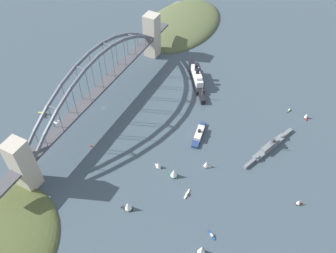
# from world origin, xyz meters

# --- Properties ---
(ground_plane) EXTENTS (1400.00, 1400.00, 0.00)m
(ground_plane) POSITION_xyz_m (0.00, 0.00, 0.00)
(ground_plane) COLOR #3D4C56
(harbor_arch_bridge) EXTENTS (286.74, 15.80, 70.16)m
(harbor_arch_bridge) POSITION_xyz_m (0.00, -0.00, 29.13)
(harbor_arch_bridge) COLOR #BCB29E
(harbor_arch_bridge) RESTS_ON ground
(headland_west_shore) EXTENTS (152.62, 94.34, 22.26)m
(headland_west_shore) POSITION_xyz_m (-195.64, 1.35, 0.00)
(headland_west_shore) COLOR #515B38
(headland_west_shore) RESTS_ON ground
(ocean_liner) EXTENTS (66.85, 48.72, 20.65)m
(ocean_liner) POSITION_xyz_m (-85.56, 72.37, 6.08)
(ocean_liner) COLOR black
(ocean_liner) RESTS_ON ground
(naval_cruiser) EXTENTS (68.17, 29.06, 17.24)m
(naval_cruiser) POSITION_xyz_m (-25.13, 175.95, 2.93)
(naval_cruiser) COLOR slate
(naval_cruiser) RESTS_ON ground
(harbor_ferry_steamer) EXTENTS (35.36, 11.26, 8.44)m
(harbor_ferry_steamer) POSITION_xyz_m (-9.23, 108.90, 2.63)
(harbor_ferry_steamer) COLOR navy
(harbor_ferry_steamer) RESTS_ON ground
(seaplane_taxiing_near_bridge) EXTENTS (8.52, 9.29, 4.70)m
(seaplane_taxiing_near_bridge) POSITION_xyz_m (38.55, -49.80, 1.93)
(seaplane_taxiing_near_bridge) COLOR #B7B7B2
(seaplane_taxiing_near_bridge) RESTS_ON ground
(seaplane_second_in_formation) EXTENTS (7.90, 11.93, 4.89)m
(seaplane_second_in_formation) POSITION_xyz_m (43.05, -27.01, 2.01)
(seaplane_second_in_formation) COLOR #B7B7B2
(seaplane_second_in_formation) RESTS_ON ground
(small_boat_0) EXTENTS (5.23, 5.24, 6.14)m
(small_boat_0) POSITION_xyz_m (24.08, 215.23, 2.95)
(small_boat_0) COLOR #B2231E
(small_boat_0) RESTS_ON ground
(small_boat_1) EXTENTS (10.76, 7.38, 11.99)m
(small_boat_1) POSITION_xyz_m (101.03, 159.10, 5.50)
(small_boat_1) COLOR #2D6B3D
(small_boat_1) RESTS_ON ground
(small_boat_2) EXTENTS (6.43, 4.79, 7.01)m
(small_boat_2) POSITION_xyz_m (-83.43, 198.45, 3.33)
(small_boat_2) COLOR #B2231E
(small_boat_2) RESTS_ON ground
(small_boat_3) EXTENTS (6.91, 10.75, 11.58)m
(small_boat_3) POSITION_xyz_m (93.72, 89.61, 5.35)
(small_boat_3) COLOR black
(small_boat_3) RESTS_ON ground
(small_boat_4) EXTENTS (5.48, 7.71, 8.65)m
(small_boat_4) POSITION_xyz_m (22.94, 130.27, 4.08)
(small_boat_4) COLOR silver
(small_boat_4) RESTS_ON ground
(small_boat_5) EXTENTS (5.93, 8.77, 2.09)m
(small_boat_5) POSITION_xyz_m (84.02, 160.47, 0.74)
(small_boat_5) COLOR #234C8C
(small_boat_5) RESTS_ON ground
(small_boat_6) EXTENTS (10.75, 2.10, 2.28)m
(small_boat_6) POSITION_xyz_m (58.47, 127.17, 0.80)
(small_boat_6) COLOR silver
(small_boat_6) RESTS_ON ground
(small_boat_7) EXTENTS (7.24, 2.96, 1.85)m
(small_boat_7) POSITION_xyz_m (-86.41, 179.91, 0.65)
(small_boat_7) COLOR #2D6B3D
(small_boat_7) RESTS_ON ground
(small_boat_8) EXTENTS (7.34, 10.55, 11.38)m
(small_boat_8) POSITION_xyz_m (46.39, 108.45, 5.29)
(small_boat_8) COLOR #2D6B3D
(small_boat_8) RESTS_ON ground
(small_boat_9) EXTENTS (5.99, 7.70, 7.81)m
(small_boat_9) POSITION_xyz_m (43.95, 91.54, 3.66)
(small_boat_9) COLOR silver
(small_boat_9) RESTS_ON ground
(channel_marker_buoy) EXTENTS (2.20, 2.20, 2.75)m
(channel_marker_buoy) POSITION_xyz_m (51.40, 20.85, 1.12)
(channel_marker_buoy) COLOR red
(channel_marker_buoy) RESTS_ON ground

